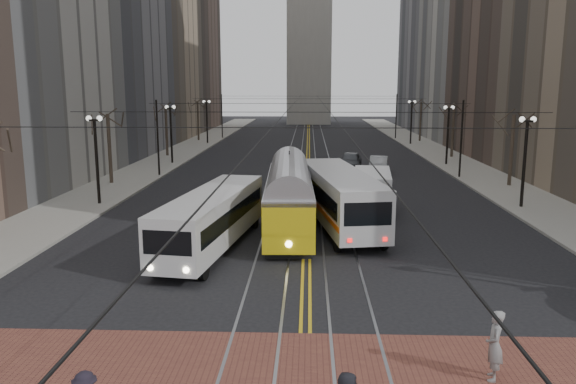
# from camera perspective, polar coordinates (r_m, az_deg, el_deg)

# --- Properties ---
(ground) EXTENTS (260.00, 260.00, 0.00)m
(ground) POSITION_cam_1_polar(r_m,az_deg,el_deg) (19.29, 1.79, -12.93)
(ground) COLOR black
(ground) RESTS_ON ground
(sidewalk_left) EXTENTS (5.00, 140.00, 0.15)m
(sidewalk_left) POSITION_cam_1_polar(r_m,az_deg,el_deg) (64.91, -11.33, 3.72)
(sidewalk_left) COLOR gray
(sidewalk_left) RESTS_ON ground
(sidewalk_right) EXTENTS (5.00, 140.00, 0.15)m
(sidewalk_right) POSITION_cam_1_polar(r_m,az_deg,el_deg) (64.88, 15.45, 3.53)
(sidewalk_right) COLOR gray
(sidewalk_right) RESTS_ON ground
(crosswalk_band) EXTENTS (25.00, 6.00, 0.01)m
(crosswalk_band) POSITION_cam_1_polar(r_m,az_deg,el_deg) (15.70, 1.69, -18.76)
(crosswalk_band) COLOR brown
(crosswalk_band) RESTS_ON ground
(streetcar_rails) EXTENTS (4.80, 130.00, 0.02)m
(streetcar_rails) POSITION_cam_1_polar(r_m,az_deg,el_deg) (63.15, 2.06, 3.66)
(streetcar_rails) COLOR gray
(streetcar_rails) RESTS_ON ground
(centre_lines) EXTENTS (0.42, 130.00, 0.01)m
(centre_lines) POSITION_cam_1_polar(r_m,az_deg,el_deg) (63.15, 2.06, 3.67)
(centre_lines) COLOR gold
(centre_lines) RESTS_ON ground
(building_left_mid) EXTENTS (16.00, 20.00, 34.00)m
(building_left_mid) POSITION_cam_1_polar(r_m,az_deg,el_deg) (69.24, -20.58, 17.74)
(building_left_mid) COLOR slate
(building_left_mid) RESTS_ON ground
(building_left_far) EXTENTS (16.00, 20.00, 40.00)m
(building_left_far) POSITION_cam_1_polar(r_m,az_deg,el_deg) (107.48, -12.19, 17.02)
(building_left_far) COLOR brown
(building_left_far) RESTS_ON ground
(building_right_far) EXTENTS (16.00, 20.00, 40.00)m
(building_right_far) POSITION_cam_1_polar(r_m,az_deg,el_deg) (107.45, 16.54, 16.83)
(building_right_far) COLOR slate
(building_right_far) RESTS_ON ground
(lamp_posts) EXTENTS (27.60, 57.20, 5.60)m
(lamp_posts) POSITION_cam_1_polar(r_m,az_deg,el_deg) (46.68, 2.04, 4.63)
(lamp_posts) COLOR black
(lamp_posts) RESTS_ON ground
(street_trees) EXTENTS (31.68, 53.28, 5.60)m
(street_trees) POSITION_cam_1_polar(r_m,az_deg,el_deg) (53.15, 2.06, 5.37)
(street_trees) COLOR #382D23
(street_trees) RESTS_ON ground
(trolley_wires) EXTENTS (25.96, 120.00, 6.60)m
(trolley_wires) POSITION_cam_1_polar(r_m,az_deg,el_deg) (52.65, 2.06, 6.38)
(trolley_wires) COLOR black
(trolley_wires) RESTS_ON ground
(transit_bus) EXTENTS (3.88, 11.24, 2.76)m
(transit_bus) POSITION_cam_1_polar(r_m,az_deg,el_deg) (27.09, -7.68, -2.96)
(transit_bus) COLOR silver
(transit_bus) RESTS_ON ground
(streetcar) EXTENTS (2.79, 12.84, 3.01)m
(streetcar) POSITION_cam_1_polar(r_m,az_deg,el_deg) (30.83, 0.11, -0.95)
(streetcar) COLOR gold
(streetcar) RESTS_ON ground
(rear_bus) EXTENTS (4.47, 12.11, 3.09)m
(rear_bus) POSITION_cam_1_polar(r_m,az_deg,el_deg) (31.25, 5.26, -0.76)
(rear_bus) COLOR #BCBCBC
(rear_bus) RESTS_ON ground
(cargo_van) EXTENTS (2.80, 5.95, 2.54)m
(cargo_van) POSITION_cam_1_polar(r_m,az_deg,el_deg) (35.18, 8.51, -0.00)
(cargo_van) COLOR silver
(cargo_van) RESTS_ON ground
(sedan_grey) EXTENTS (2.61, 5.14, 1.68)m
(sedan_grey) POSITION_cam_1_polar(r_m,az_deg,el_deg) (53.03, 6.37, 3.16)
(sedan_grey) COLOR #46494E
(sedan_grey) RESTS_ON ground
(sedan_silver) EXTENTS (2.30, 4.70, 1.48)m
(sedan_silver) POSITION_cam_1_polar(r_m,az_deg,el_deg) (51.42, 9.19, 2.75)
(sedan_silver) COLOR #929599
(sedan_silver) RESTS_ON ground
(pedestrian_b) EXTENTS (0.61, 0.79, 1.93)m
(pedestrian_b) POSITION_cam_1_polar(r_m,az_deg,el_deg) (16.34, 20.24, -14.41)
(pedestrian_b) COLOR gray
(pedestrian_b) RESTS_ON crosswalk_band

